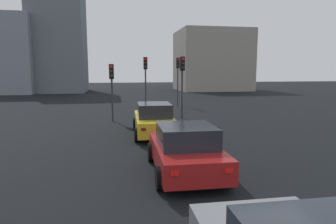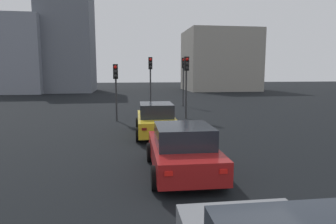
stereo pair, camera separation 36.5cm
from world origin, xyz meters
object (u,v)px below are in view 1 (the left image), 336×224
object	(u,v)px
car_yellow_lead	(154,120)
traffic_light_near_right	(182,74)
traffic_light_near_left	(146,73)
traffic_light_far_left	(178,72)
traffic_light_far_right	(112,80)
car_red_second	(185,150)

from	to	relation	value
car_yellow_lead	traffic_light_near_right	size ratio (longest dim) A/B	1.11
traffic_light_near_left	traffic_light_far_left	bearing A→B (deg)	135.40
car_yellow_lead	traffic_light_far_right	size ratio (longest dim) A/B	1.27
traffic_light_near_right	traffic_light_far_right	distance (m)	4.53
traffic_light_near_right	traffic_light_far_left	bearing A→B (deg)	165.11
traffic_light_near_left	traffic_light_far_left	world-z (taller)	traffic_light_far_left
car_yellow_lead	traffic_light_near_left	size ratio (longest dim) A/B	1.08
traffic_light_far_left	traffic_light_far_right	world-z (taller)	traffic_light_far_left
traffic_light_near_left	traffic_light_far_right	world-z (taller)	traffic_light_near_left
traffic_light_near_left	car_red_second	bearing A→B (deg)	-1.52
car_red_second	traffic_light_far_left	world-z (taller)	traffic_light_far_left
car_yellow_lead	traffic_light_far_left	bearing A→B (deg)	-15.47
car_yellow_lead	car_red_second	world-z (taller)	car_yellow_lead
car_yellow_lead	car_red_second	size ratio (longest dim) A/B	1.09
car_red_second	traffic_light_near_right	world-z (taller)	traffic_light_near_right
car_yellow_lead	traffic_light_near_right	xyz separation A→B (m)	(4.67, -2.49, 2.14)
traffic_light_near_left	traffic_light_far_right	bearing A→B (deg)	-33.30
car_red_second	traffic_light_far_left	distance (m)	17.42
car_yellow_lead	traffic_light_near_left	bearing A→B (deg)	-1.00
car_yellow_lead	traffic_light_far_left	size ratio (longest dim) A/B	1.04
traffic_light_near_right	traffic_light_far_left	distance (m)	6.88
car_red_second	traffic_light_near_left	distance (m)	13.80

